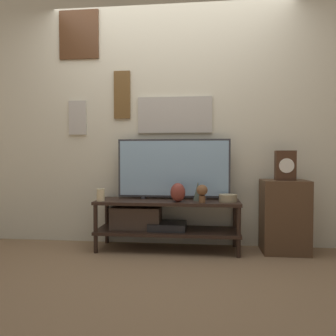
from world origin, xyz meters
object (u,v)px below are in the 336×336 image
object	(u,v)px
television	(174,168)
candle_jar	(101,195)
vase_wide_bowl	(228,198)
decorative_bust	(202,192)
mantel_clock	(285,165)
vase_slim_bronze	(198,191)
vase_urn_stoneware	(178,192)

from	to	relation	value
television	candle_jar	world-z (taller)	television
vase_wide_bowl	decorative_bust	size ratio (longest dim) A/B	1.01
vase_wide_bowl	mantel_clock	bearing A→B (deg)	5.03
vase_slim_bronze	candle_jar	distance (m)	0.94
television	vase_slim_bronze	size ratio (longest dim) A/B	6.08
decorative_bust	mantel_clock	distance (m)	0.83
vase_urn_stoneware	candle_jar	distance (m)	0.74
vase_slim_bronze	decorative_bust	bearing A→B (deg)	-70.69
television	vase_slim_bronze	world-z (taller)	television
vase_wide_bowl	decorative_bust	distance (m)	0.27
vase_urn_stoneware	vase_wide_bowl	distance (m)	0.48
television	vase_slim_bronze	bearing A→B (deg)	-22.38
decorative_bust	vase_urn_stoneware	bearing A→B (deg)	173.97
decorative_bust	mantel_clock	bearing A→B (deg)	10.04
television	mantel_clock	xyz separation A→B (m)	(1.07, -0.08, 0.03)
television	decorative_bust	bearing A→B (deg)	-37.73
vase_slim_bronze	candle_jar	bearing A→B (deg)	-172.53
vase_wide_bowl	candle_jar	distance (m)	1.22
vase_wide_bowl	candle_jar	size ratio (longest dim) A/B	1.45
candle_jar	mantel_clock	size ratio (longest dim) A/B	0.42
vase_wide_bowl	mantel_clock	xyz separation A→B (m)	(0.54, 0.05, 0.31)
television	vase_urn_stoneware	world-z (taller)	television
vase_urn_stoneware	vase_slim_bronze	world-z (taller)	vase_slim_bronze
television	vase_urn_stoneware	distance (m)	0.30
mantel_clock	vase_slim_bronze	bearing A→B (deg)	-178.88
vase_urn_stoneware	mantel_clock	bearing A→B (deg)	6.44
television	vase_urn_stoneware	xyz separation A→B (m)	(0.06, -0.20, -0.22)
vase_wide_bowl	vase_slim_bronze	bearing A→B (deg)	173.80
vase_urn_stoneware	vase_slim_bronze	xyz separation A→B (m)	(0.19, 0.10, 0.00)
candle_jar	vase_slim_bronze	bearing A→B (deg)	7.47
vase_urn_stoneware	mantel_clock	xyz separation A→B (m)	(1.01, 0.11, 0.26)
decorative_bust	mantel_clock	size ratio (longest dim) A/B	0.60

